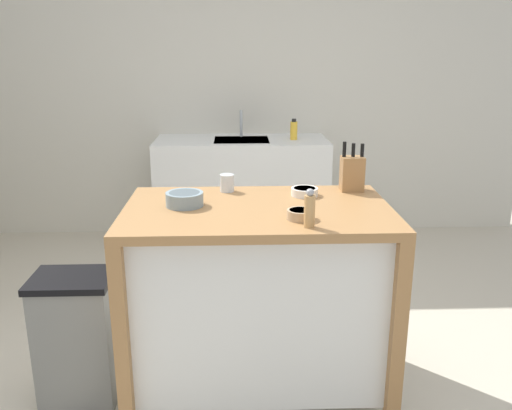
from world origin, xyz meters
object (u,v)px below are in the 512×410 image
object	(u,v)px
kitchen_island	(258,291)
drinking_cup	(227,183)
sink_faucet	(241,123)
trash_bin	(77,339)
bowl_ceramic_small	(300,214)
bowl_ceramic_wide	(185,199)
pepper_grinder	(310,209)
knife_block	(352,173)
bowl_stoneware_deep	(305,191)
bottle_hand_soap	(294,130)

from	to	relation	value
kitchen_island	drinking_cup	size ratio (longest dim) A/B	14.06
sink_faucet	trash_bin	bearing A→B (deg)	-109.34
bowl_ceramic_small	bowl_ceramic_wide	bearing A→B (deg)	156.84
bowl_ceramic_small	sink_faucet	world-z (taller)	sink_faucet
pepper_grinder	drinking_cup	bearing A→B (deg)	120.84
kitchen_island	knife_block	world-z (taller)	knife_block
bowl_stoneware_deep	bowl_ceramic_wide	xyz separation A→B (m)	(-0.56, -0.15, 0.01)
bowl_stoneware_deep	pepper_grinder	xyz separation A→B (m)	(-0.04, -0.46, 0.05)
bowl_ceramic_wide	drinking_cup	xyz separation A→B (m)	(0.19, 0.24, 0.01)
trash_bin	pepper_grinder	bearing A→B (deg)	-12.19
trash_bin	sink_faucet	distance (m)	2.48
drinking_cup	sink_faucet	bearing A→B (deg)	87.21
sink_faucet	drinking_cup	bearing A→B (deg)	-92.79
bowl_stoneware_deep	kitchen_island	bearing A→B (deg)	-141.93
bottle_hand_soap	trash_bin	bearing A→B (deg)	-120.21
bowl_stoneware_deep	bottle_hand_soap	size ratio (longest dim) A/B	0.77
bowl_ceramic_small	trash_bin	bearing A→B (deg)	173.13
bowl_stoneware_deep	bowl_ceramic_small	size ratio (longest dim) A/B	1.15
pepper_grinder	sink_faucet	distance (m)	2.49
drinking_cup	bottle_hand_soap	distance (m)	1.83
pepper_grinder	sink_faucet	xyz separation A→B (m)	(-0.24, 2.48, -0.00)
trash_bin	bowl_ceramic_small	bearing A→B (deg)	-6.87
bowl_ceramic_wide	trash_bin	bearing A→B (deg)	-169.88
drinking_cup	bottle_hand_soap	size ratio (longest dim) A/B	0.51
bowl_stoneware_deep	drinking_cup	xyz separation A→B (m)	(-0.37, 0.09, 0.02)
bottle_hand_soap	knife_block	bearing A→B (deg)	-86.70
bowl_stoneware_deep	drinking_cup	bearing A→B (deg)	165.92
bowl_ceramic_wide	drinking_cup	bearing A→B (deg)	52.52
drinking_cup	knife_block	bearing A→B (deg)	-0.47
kitchen_island	drinking_cup	xyz separation A→B (m)	(-0.14, 0.28, 0.45)
bowl_ceramic_small	sink_faucet	xyz separation A→B (m)	(-0.22, 2.38, 0.05)
bowl_stoneware_deep	bottle_hand_soap	distance (m)	1.85
pepper_grinder	bowl_stoneware_deep	bearing A→B (deg)	85.09
kitchen_island	bowl_ceramic_wide	bearing A→B (deg)	174.46
bowl_ceramic_small	drinking_cup	xyz separation A→B (m)	(-0.31, 0.46, 0.02)
bowl_stoneware_deep	pepper_grinder	distance (m)	0.47
trash_bin	bottle_hand_soap	bearing A→B (deg)	59.79
bowl_ceramic_small	pepper_grinder	size ratio (longest dim) A/B	0.71
kitchen_island	bowl_stoneware_deep	xyz separation A→B (m)	(0.23, 0.18, 0.43)
knife_block	drinking_cup	bearing A→B (deg)	179.53
kitchen_island	bottle_hand_soap	size ratio (longest dim) A/B	7.12
trash_bin	sink_faucet	bearing A→B (deg)	70.66
bowl_ceramic_wide	pepper_grinder	bearing A→B (deg)	-31.09
drinking_cup	bottle_hand_soap	bearing A→B (deg)	73.55
pepper_grinder	trash_bin	size ratio (longest dim) A/B	0.25
drinking_cup	sink_faucet	xyz separation A→B (m)	(0.09, 1.92, 0.03)
knife_block	bowl_ceramic_wide	bearing A→B (deg)	-163.47
bowl_stoneware_deep	pepper_grinder	size ratio (longest dim) A/B	0.82
bowl_ceramic_small	drinking_cup	world-z (taller)	drinking_cup
bowl_stoneware_deep	drinking_cup	distance (m)	0.39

